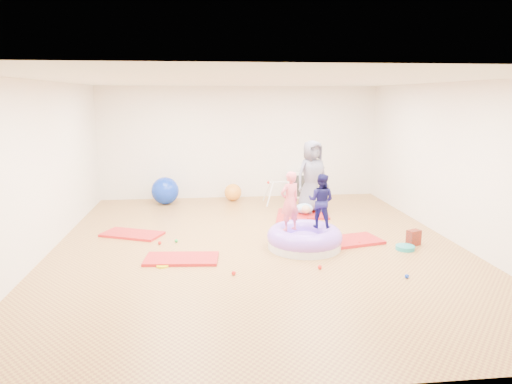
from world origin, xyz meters
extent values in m
cube|color=#B58C41|center=(0.00, 0.00, 0.00)|extent=(7.00, 8.00, 0.01)
cube|color=beige|center=(0.00, 0.00, 2.80)|extent=(7.00, 8.00, 0.01)
cube|color=silver|center=(0.00, 4.00, 1.40)|extent=(7.00, 0.01, 2.80)
cube|color=silver|center=(0.00, -4.00, 1.40)|extent=(7.00, 0.01, 2.80)
cube|color=silver|center=(-3.50, 0.00, 1.40)|extent=(0.01, 8.00, 2.80)
cube|color=silver|center=(3.50, 0.00, 1.40)|extent=(0.01, 8.00, 2.80)
cube|color=red|center=(-1.28, -0.56, 0.02)|extent=(1.20, 0.68, 0.05)
cube|color=red|center=(-2.27, 0.89, 0.02)|extent=(1.23, 0.94, 0.05)
cube|color=red|center=(0.94, 1.79, 0.03)|extent=(0.88, 1.36, 0.05)
cube|color=red|center=(1.57, 0.02, 0.03)|extent=(1.38, 0.91, 0.05)
cube|color=red|center=(1.49, 2.12, 0.02)|extent=(0.66, 1.16, 0.05)
cylinder|color=silver|center=(0.78, -0.16, 0.07)|extent=(1.25, 1.25, 0.14)
torus|color=#935EF4|center=(0.78, -0.16, 0.20)|extent=(1.29, 1.29, 0.34)
ellipsoid|color=#935EF4|center=(0.78, -0.16, 0.12)|extent=(0.69, 0.69, 0.31)
imported|color=#ED6171|center=(0.52, -0.18, 0.88)|extent=(0.44, 0.38, 1.01)
imported|color=#131146|center=(1.08, -0.05, 0.84)|extent=(0.57, 0.54, 0.94)
imported|color=slate|center=(1.44, 2.15, 0.83)|extent=(0.89, 0.73, 1.58)
ellipsoid|color=#A9D6FF|center=(1.23, 1.95, 0.16)|extent=(0.39, 0.25, 0.23)
sphere|color=#D8AA89|center=(1.23, 1.77, 0.19)|extent=(0.18, 0.18, 0.18)
sphere|color=green|center=(-1.42, 0.36, 0.03)|extent=(0.06, 0.06, 0.06)
sphere|color=#0D2EBB|center=(1.95, -1.66, 0.03)|extent=(0.06, 0.06, 0.06)
sphere|color=red|center=(1.77, -0.15, 0.03)|extent=(0.06, 0.06, 0.06)
sphere|color=red|center=(0.70, 1.95, 0.03)|extent=(0.06, 0.06, 0.06)
sphere|color=red|center=(0.31, 0.02, 0.03)|extent=(0.06, 0.06, 0.06)
sphere|color=red|center=(-1.71, 0.29, 0.03)|extent=(0.06, 0.06, 0.06)
sphere|color=red|center=(0.80, -1.17, 0.03)|extent=(0.06, 0.06, 0.06)
sphere|color=red|center=(-0.50, -1.26, 0.03)|extent=(0.06, 0.06, 0.06)
sphere|color=#0D2EBB|center=(-1.85, 3.40, 0.33)|extent=(0.65, 0.65, 0.65)
sphere|color=orange|center=(-0.21, 3.58, 0.21)|extent=(0.43, 0.43, 0.43)
cylinder|color=white|center=(0.61, 2.82, 0.30)|extent=(0.21, 0.22, 0.56)
cylinder|color=white|center=(0.61, 3.30, 0.30)|extent=(0.21, 0.22, 0.56)
cylinder|color=white|center=(1.13, 2.82, 0.30)|extent=(0.21, 0.22, 0.56)
cylinder|color=white|center=(1.13, 3.30, 0.30)|extent=(0.21, 0.22, 0.56)
cylinder|color=white|center=(0.87, 3.06, 0.54)|extent=(0.54, 0.03, 0.03)
sphere|color=red|center=(0.60, 3.06, 0.54)|extent=(0.07, 0.07, 0.07)
sphere|color=#0D2EBB|center=(1.14, 3.06, 0.54)|extent=(0.07, 0.07, 0.07)
cube|color=white|center=(1.52, 3.80, 0.32)|extent=(0.64, 0.31, 0.64)
cube|color=#303030|center=(1.52, 3.65, 0.32)|extent=(0.55, 0.02, 0.55)
cube|color=white|center=(1.52, 3.75, 0.32)|extent=(0.02, 0.22, 0.56)
cube|color=white|center=(1.52, 3.75, 0.32)|extent=(0.56, 0.22, 0.02)
cylinder|color=teal|center=(2.46, -0.46, 0.04)|extent=(0.32, 0.32, 0.07)
cube|color=#A2210D|center=(2.71, -0.24, 0.13)|extent=(0.27, 0.22, 0.27)
cylinder|color=#E2D905|center=(-1.56, -0.80, 0.01)|extent=(0.19, 0.19, 0.03)
camera|label=1|loc=(-0.87, -7.50, 2.55)|focal=32.00mm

